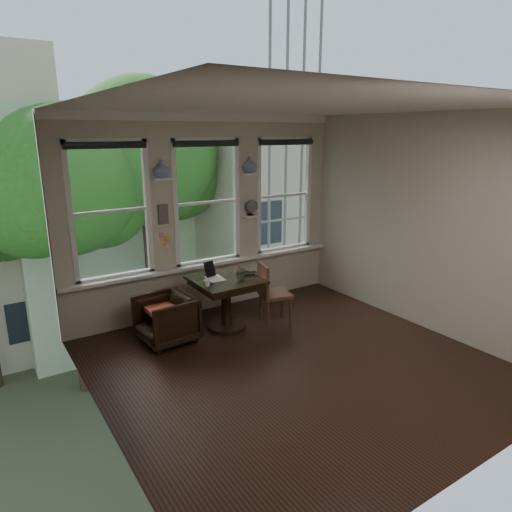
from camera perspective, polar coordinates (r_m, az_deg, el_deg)
ground at (r=5.73m, az=4.81°, el=-13.32°), size 4.50×4.50×0.00m
ceiling at (r=5.04m, az=5.61°, el=18.18°), size 4.50×4.50×0.00m
wall_back at (r=7.05m, az=-6.24°, el=5.08°), size 4.50×0.00×4.50m
wall_front at (r=3.77m, az=26.92°, el=-5.68°), size 4.50×0.00×4.50m
wall_left at (r=4.22m, az=-19.61°, el=-2.71°), size 0.00×4.50×4.50m
wall_right at (r=6.78m, az=20.33°, el=3.81°), size 0.00×4.50×4.50m
window_left at (r=6.50m, az=-17.79°, el=5.36°), size 1.10×0.12×1.90m
window_center at (r=7.01m, az=-6.29°, el=6.69°), size 1.10×0.12×1.90m
window_right at (r=7.77m, az=3.36°, el=7.59°), size 1.10×0.12×1.90m
shelf_left at (r=6.58m, az=-11.69°, el=9.41°), size 0.26×0.16×0.03m
shelf_right at (r=7.24m, az=-0.81°, el=10.23°), size 0.26×0.16×0.03m
intercom at (r=6.67m, az=-11.56°, el=5.16°), size 0.14×0.06×0.28m
sticky_notes at (r=6.75m, az=-11.41°, el=2.24°), size 0.16×0.01×0.24m
desk_fan at (r=7.29m, az=-0.71°, el=5.76°), size 0.20×0.20×0.24m
vase_left at (r=6.57m, az=-11.76°, el=10.62°), size 0.24×0.24×0.25m
vase_right at (r=7.22m, az=-0.82°, el=11.33°), size 0.24×0.24×0.25m
table at (r=6.54m, az=-3.75°, el=-5.94°), size 0.90×0.90×0.75m
armchair_left at (r=6.25m, az=-11.14°, el=-7.75°), size 0.76×0.75×0.65m
cushion_red at (r=6.20m, az=-11.20°, el=-6.67°), size 0.45×0.45×0.06m
side_chair_right at (r=6.67m, az=2.43°, el=-4.71°), size 0.51×0.51×0.92m
laptop at (r=6.53m, az=-1.07°, el=-2.33°), size 0.34×0.27×0.02m
mug at (r=6.11m, az=-6.13°, el=-3.39°), size 0.10×0.10×0.09m
drinking_glass at (r=6.27m, az=-1.95°, el=-2.72°), size 0.15×0.15×0.10m
tablet at (r=6.48m, az=-5.81°, el=-1.63°), size 0.17×0.11×0.22m
papers at (r=6.42m, az=-5.12°, el=-2.81°), size 0.24×0.32×0.00m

